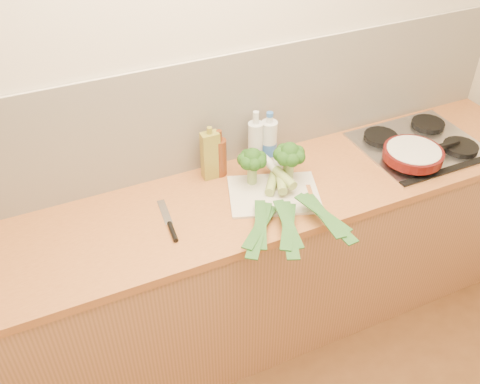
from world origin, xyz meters
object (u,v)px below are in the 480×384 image
(chopping_board, at_px, (274,194))
(chefs_knife, at_px, (171,227))
(gas_hob, at_px, (420,144))
(skillet, at_px, (414,154))

(chopping_board, xyz_separation_m, chefs_knife, (-0.49, -0.02, 0.00))
(gas_hob, bearing_deg, chefs_knife, -177.52)
(chefs_knife, bearing_deg, gas_hob, 7.35)
(chopping_board, bearing_deg, skillet, 13.91)
(gas_hob, relative_size, chefs_knife, 2.05)
(chefs_knife, relative_size, skillet, 0.69)
(gas_hob, bearing_deg, skillet, -142.75)
(skillet, bearing_deg, chefs_knife, 178.89)
(chopping_board, height_order, skillet, skillet)
(chopping_board, bearing_deg, chefs_knife, -159.06)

